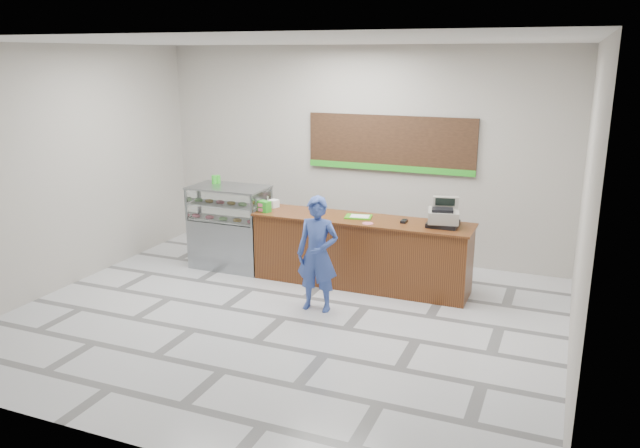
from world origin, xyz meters
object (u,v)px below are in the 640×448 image
at_px(sales_counter, 361,252).
at_px(display_case, 230,226).
at_px(customer, 318,254).
at_px(cash_register, 444,216).
at_px(serving_tray, 359,217).

bearing_deg(sales_counter, display_case, -180.00).
relative_size(sales_counter, display_case, 2.45).
height_order(display_case, customer, customer).
distance_m(sales_counter, customer, 1.15).
distance_m(sales_counter, cash_register, 1.36).
distance_m(cash_register, serving_tray, 1.25).
distance_m(sales_counter, display_case, 2.23).
bearing_deg(cash_register, serving_tray, 168.97).
bearing_deg(serving_tray, display_case, 171.15).
height_order(cash_register, customer, customer).
xyz_separation_m(sales_counter, cash_register, (1.19, 0.05, 0.66)).
relative_size(sales_counter, customer, 2.08).
height_order(display_case, cash_register, cash_register).
relative_size(sales_counter, cash_register, 6.38).
bearing_deg(sales_counter, serving_tray, 145.22).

